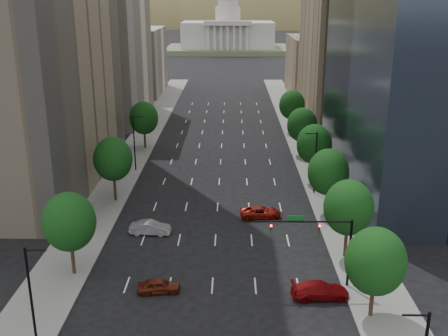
{
  "coord_description": "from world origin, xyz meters",
  "views": [
    {
      "loc": [
        1.75,
        -15.01,
        26.77
      ],
      "look_at": [
        0.96,
        42.19,
        8.0
      ],
      "focal_mm": 42.35,
      "sensor_mm": 36.0,
      "label": 1
    }
  ],
  "objects_px": {
    "car_silver": "(150,228)",
    "car_red_far": "(260,212)",
    "car_red_near": "(320,290)",
    "car_maroon": "(159,286)",
    "traffic_signal": "(324,238)",
    "capitol": "(228,34)"
  },
  "relations": [
    {
      "from": "car_silver",
      "to": "traffic_signal",
      "type": "bearing_deg",
      "value": -118.99
    },
    {
      "from": "capitol",
      "to": "car_red_near",
      "type": "bearing_deg",
      "value": -87.41
    },
    {
      "from": "capitol",
      "to": "car_red_near",
      "type": "distance_m",
      "value": 222.07
    },
    {
      "from": "car_red_near",
      "to": "car_maroon",
      "type": "relative_size",
      "value": 1.32
    },
    {
      "from": "capitol",
      "to": "car_maroon",
      "type": "bearing_deg",
      "value": -91.3
    },
    {
      "from": "car_red_near",
      "to": "car_maroon",
      "type": "height_order",
      "value": "car_red_near"
    },
    {
      "from": "traffic_signal",
      "to": "car_silver",
      "type": "distance_m",
      "value": 22.01
    },
    {
      "from": "traffic_signal",
      "to": "car_silver",
      "type": "relative_size",
      "value": 1.91
    },
    {
      "from": "car_maroon",
      "to": "car_red_far",
      "type": "xyz_separation_m",
      "value": [
        10.5,
        17.82,
        0.02
      ]
    },
    {
      "from": "capitol",
      "to": "car_red_far",
      "type": "distance_m",
      "value": 203.4
    },
    {
      "from": "car_silver",
      "to": "car_maroon",
      "type": "bearing_deg",
      "value": -164.8
    },
    {
      "from": "capitol",
      "to": "car_silver",
      "type": "bearing_deg",
      "value": -92.12
    },
    {
      "from": "car_red_near",
      "to": "car_silver",
      "type": "relative_size",
      "value": 1.12
    },
    {
      "from": "car_red_near",
      "to": "capitol",
      "type": "bearing_deg",
      "value": -1.62
    },
    {
      "from": "traffic_signal",
      "to": "car_red_near",
      "type": "distance_m",
      "value": 4.85
    },
    {
      "from": "traffic_signal",
      "to": "car_maroon",
      "type": "xyz_separation_m",
      "value": [
        -15.53,
        -1.28,
        -4.48
      ]
    },
    {
      "from": "capitol",
      "to": "car_silver",
      "type": "distance_m",
      "value": 208.47
    },
    {
      "from": "capitol",
      "to": "car_maroon",
      "type": "distance_m",
      "value": 221.19
    },
    {
      "from": "traffic_signal",
      "to": "car_red_near",
      "type": "height_order",
      "value": "traffic_signal"
    },
    {
      "from": "car_silver",
      "to": "capitol",
      "type": "bearing_deg",
      "value": 1.21
    },
    {
      "from": "car_red_far",
      "to": "car_maroon",
      "type": "bearing_deg",
      "value": 144.45
    },
    {
      "from": "car_silver",
      "to": "car_red_far",
      "type": "relative_size",
      "value": 0.93
    }
  ]
}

